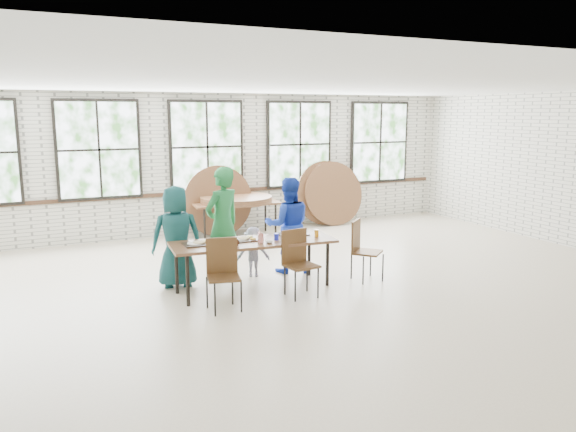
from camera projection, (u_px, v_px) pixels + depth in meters
name	position (u px, v px, depth m)	size (l,w,h in m)	color
room	(207.00, 149.00, 11.94)	(12.00, 12.00, 12.00)	beige
dining_table	(253.00, 244.00, 8.23)	(2.46, 1.00, 0.74)	brown
chair_near_left	(223.00, 268.00, 7.46)	(0.50, 0.49, 0.95)	#50341A
chair_near_right	(298.00, 257.00, 8.01)	(0.47, 0.46, 0.95)	#50341A
chair_spare	(361.00, 245.00, 8.75)	(0.58, 0.58, 0.95)	#50341A
adult_teal	(176.00, 237.00, 8.38)	(0.75, 0.49, 1.53)	#185C4F
adult_green	(223.00, 224.00, 8.66)	(0.65, 0.43, 1.79)	#1F773B
toddler	(253.00, 252.00, 8.96)	(0.52, 0.30, 0.80)	#1F1542
adult_blue	(288.00, 225.00, 9.15)	(0.76, 0.59, 1.57)	#1A39BA
storage_table	(236.00, 205.00, 11.77)	(1.86, 0.89, 0.74)	brown
tabletop_clutter	(261.00, 239.00, 8.25)	(2.01, 0.60, 0.11)	black
round_tops_stacked	(236.00, 199.00, 11.74)	(1.50, 1.50, 0.13)	brown
round_tops_leaning	(277.00, 197.00, 12.51)	(4.32, 0.43, 1.49)	brown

